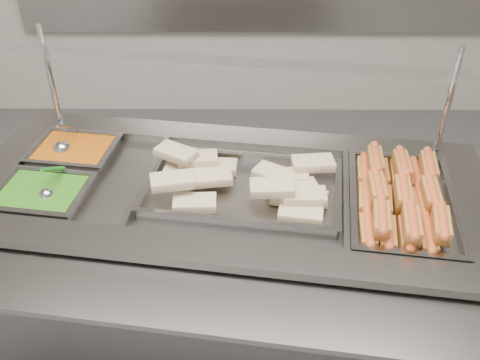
{
  "coord_description": "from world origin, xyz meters",
  "views": [
    {
      "loc": [
        -0.07,
        -0.95,
        1.83
      ],
      "look_at": [
        -0.08,
        0.46,
        0.83
      ],
      "focal_mm": 40.0,
      "sensor_mm": 36.0,
      "label": 1
    }
  ],
  "objects_px": {
    "sneeze_guard": "(235,66)",
    "ladle": "(63,148)",
    "pan_wraps": "(243,191)",
    "serving_spoon": "(48,191)",
    "pan_hotdogs": "(401,209)",
    "steam_counter": "(228,272)"
  },
  "relations": [
    {
      "from": "ladle",
      "to": "serving_spoon",
      "type": "relative_size",
      "value": 1.09
    },
    {
      "from": "pan_wraps",
      "to": "serving_spoon",
      "type": "relative_size",
      "value": 4.06
    },
    {
      "from": "sneeze_guard",
      "to": "serving_spoon",
      "type": "relative_size",
      "value": 9.3
    },
    {
      "from": "sneeze_guard",
      "to": "pan_wraps",
      "type": "relative_size",
      "value": 2.29
    },
    {
      "from": "steam_counter",
      "to": "serving_spoon",
      "type": "distance_m",
      "value": 0.7
    },
    {
      "from": "pan_wraps",
      "to": "ladle",
      "type": "bearing_deg",
      "value": 161.77
    },
    {
      "from": "sneeze_guard",
      "to": "pan_wraps",
      "type": "height_order",
      "value": "sneeze_guard"
    },
    {
      "from": "pan_hotdogs",
      "to": "pan_wraps",
      "type": "xyz_separation_m",
      "value": [
        -0.5,
        0.07,
        0.01
      ]
    },
    {
      "from": "serving_spoon",
      "to": "ladle",
      "type": "bearing_deg",
      "value": 95.72
    },
    {
      "from": "sneeze_guard",
      "to": "pan_hotdogs",
      "type": "relative_size",
      "value": 2.82
    },
    {
      "from": "pan_wraps",
      "to": "serving_spoon",
      "type": "bearing_deg",
      "value": -175.77
    },
    {
      "from": "ladle",
      "to": "pan_wraps",
      "type": "bearing_deg",
      "value": -18.23
    },
    {
      "from": "pan_hotdogs",
      "to": "sneeze_guard",
      "type": "bearing_deg",
      "value": 152.43
    },
    {
      "from": "sneeze_guard",
      "to": "ladle",
      "type": "bearing_deg",
      "value": 179.03
    },
    {
      "from": "sneeze_guard",
      "to": "ladle",
      "type": "height_order",
      "value": "sneeze_guard"
    },
    {
      "from": "ladle",
      "to": "steam_counter",
      "type": "bearing_deg",
      "value": -19.08
    },
    {
      "from": "serving_spoon",
      "to": "pan_hotdogs",
      "type": "bearing_deg",
      "value": -1.4
    },
    {
      "from": "sneeze_guard",
      "to": "serving_spoon",
      "type": "xyz_separation_m",
      "value": [
        -0.6,
        -0.25,
        -0.32
      ]
    },
    {
      "from": "pan_wraps",
      "to": "steam_counter",
      "type": "bearing_deg",
      "value": 171.71
    },
    {
      "from": "pan_wraps",
      "to": "serving_spoon",
      "type": "height_order",
      "value": "serving_spoon"
    },
    {
      "from": "sneeze_guard",
      "to": "ladle",
      "type": "relative_size",
      "value": 8.56
    },
    {
      "from": "pan_wraps",
      "to": "serving_spoon",
      "type": "xyz_separation_m",
      "value": [
        -0.62,
        -0.05,
        0.03
      ]
    }
  ]
}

